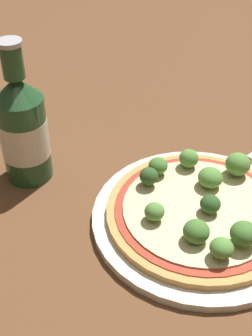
# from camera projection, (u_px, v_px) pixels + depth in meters

# --- Properties ---
(ground_plane) EXTENTS (3.00, 3.00, 0.00)m
(ground_plane) POSITION_uv_depth(u_px,v_px,m) (196.00, 226.00, 0.63)
(ground_plane) COLOR brown
(plate) EXTENTS (0.29, 0.29, 0.01)m
(plate) POSITION_uv_depth(u_px,v_px,m) (199.00, 218.00, 0.64)
(plate) COLOR silver
(plate) RESTS_ON ground_plane
(pizza) EXTENTS (0.25, 0.25, 0.01)m
(pizza) POSITION_uv_depth(u_px,v_px,m) (199.00, 211.00, 0.63)
(pizza) COLOR tan
(pizza) RESTS_ON plate
(broccoli_floret_0) EXTENTS (0.04, 0.04, 0.03)m
(broccoli_floret_0) POSITION_uv_depth(u_px,v_px,m) (238.00, 164.00, 0.67)
(broccoli_floret_0) COLOR #89A866
(broccoli_floret_0) RESTS_ON pizza
(broccoli_floret_2) EXTENTS (0.03, 0.03, 0.03)m
(broccoli_floret_2) POSITION_uv_depth(u_px,v_px,m) (244.00, 234.00, 0.56)
(broccoli_floret_2) COLOR #89A866
(broccoli_floret_2) RESTS_ON pizza
(broccoli_floret_3) EXTENTS (0.03, 0.03, 0.03)m
(broccoli_floret_3) POSITION_uv_depth(u_px,v_px,m) (210.00, 178.00, 0.65)
(broccoli_floret_3) COLOR #89A866
(broccoli_floret_3) RESTS_ON pizza
(broccoli_floret_4) EXTENTS (0.03, 0.03, 0.03)m
(broccoli_floret_4) POSITION_uv_depth(u_px,v_px,m) (222.00, 248.00, 0.55)
(broccoli_floret_4) COLOR #89A866
(broccoli_floret_4) RESTS_ON pizza
(broccoli_floret_5) EXTENTS (0.03, 0.03, 0.03)m
(broccoli_floret_5) POSITION_uv_depth(u_px,v_px,m) (196.00, 231.00, 0.57)
(broccoli_floret_5) COLOR #89A866
(broccoli_floret_5) RESTS_ON pizza
(broccoli_floret_6) EXTENTS (0.03, 0.03, 0.03)m
(broccoli_floret_6) POSITION_uv_depth(u_px,v_px,m) (189.00, 158.00, 0.69)
(broccoli_floret_6) COLOR #89A866
(broccoli_floret_6) RESTS_ON pizza
(broccoli_floret_7) EXTENTS (0.03, 0.03, 0.03)m
(broccoli_floret_7) POSITION_uv_depth(u_px,v_px,m) (210.00, 204.00, 0.61)
(broccoli_floret_7) COLOR #89A866
(broccoli_floret_7) RESTS_ON pizza
(broccoli_floret_8) EXTENTS (0.03, 0.03, 0.03)m
(broccoli_floret_8) POSITION_uv_depth(u_px,v_px,m) (149.00, 176.00, 0.65)
(broccoli_floret_8) COLOR #89A866
(broccoli_floret_8) RESTS_ON pizza
(broccoli_floret_9) EXTENTS (0.03, 0.03, 0.03)m
(broccoli_floret_9) POSITION_uv_depth(u_px,v_px,m) (154.00, 212.00, 0.60)
(broccoli_floret_9) COLOR #89A866
(broccoli_floret_9) RESTS_ON pizza
(broccoli_floret_10) EXTENTS (0.03, 0.03, 0.03)m
(broccoli_floret_10) POSITION_uv_depth(u_px,v_px,m) (160.00, 165.00, 0.67)
(broccoli_floret_10) COLOR #89A866
(broccoli_floret_10) RESTS_ON pizza
(beer_bottle) EXTENTS (0.07, 0.07, 0.22)m
(beer_bottle) POSITION_uv_depth(u_px,v_px,m) (23.00, 129.00, 0.67)
(beer_bottle) COLOR #234C28
(beer_bottle) RESTS_ON ground_plane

